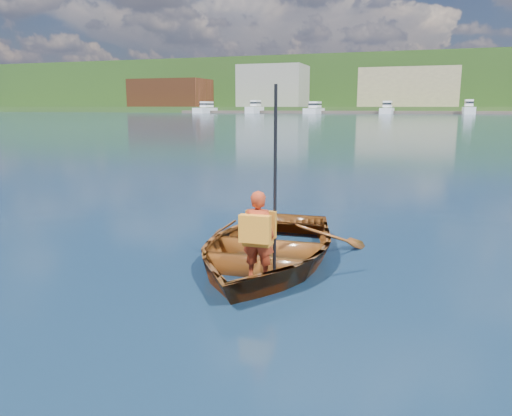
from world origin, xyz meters
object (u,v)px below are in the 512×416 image
at_px(rowboat, 266,247).
at_px(child_paddler, 258,233).
at_px(marina_yachts, 401,109).
at_px(dock, 444,112).

xyz_separation_m(rowboat, child_paddler, (0.19, -0.89, 0.42)).
relative_size(child_paddler, marina_yachts, 0.01).
height_order(rowboat, marina_yachts, marina_yachts).
xyz_separation_m(dock, marina_yachts, (-11.65, -4.68, 0.94)).
bearing_deg(marina_yachts, rowboat, -87.81).
bearing_deg(dock, marina_yachts, -158.09).
relative_size(rowboat, dock, 0.02).
distance_m(rowboat, dock, 147.58).
relative_size(dock, marina_yachts, 1.13).
distance_m(dock, marina_yachts, 12.59).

